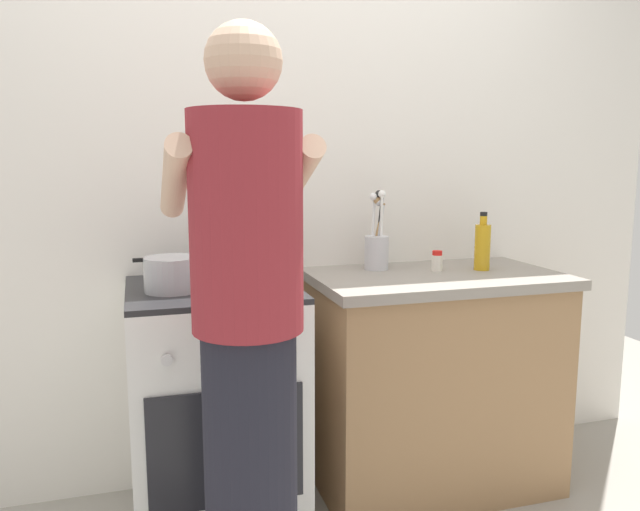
# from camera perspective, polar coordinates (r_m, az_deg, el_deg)

# --- Properties ---
(back_wall) EXTENTS (3.20, 0.10, 2.50)m
(back_wall) POSITION_cam_1_polar(r_m,az_deg,el_deg) (2.68, 0.73, 6.64)
(back_wall) COLOR silver
(back_wall) RESTS_ON ground
(countertop) EXTENTS (1.00, 0.60, 0.90)m
(countertop) POSITION_cam_1_polar(r_m,az_deg,el_deg) (2.65, 10.44, -11.22)
(countertop) COLOR #99724C
(countertop) RESTS_ON ground
(stove_range) EXTENTS (0.60, 0.62, 0.90)m
(stove_range) POSITION_cam_1_polar(r_m,az_deg,el_deg) (2.39, -9.67, -13.47)
(stove_range) COLOR white
(stove_range) RESTS_ON ground
(pot) EXTENTS (0.26, 0.19, 0.12)m
(pot) POSITION_cam_1_polar(r_m,az_deg,el_deg) (2.20, -13.51, -1.67)
(pot) COLOR #B2B2B7
(pot) RESTS_ON stove_range
(mixing_bowl) EXTENTS (0.28, 0.28, 0.10)m
(mixing_bowl) POSITION_cam_1_polar(r_m,az_deg,el_deg) (2.28, -6.55, -1.25)
(mixing_bowl) COLOR #B7B7BC
(mixing_bowl) RESTS_ON stove_range
(utensil_crock) EXTENTS (0.10, 0.10, 0.33)m
(utensil_crock) POSITION_cam_1_polar(r_m,az_deg,el_deg) (2.57, 5.29, 1.04)
(utensil_crock) COLOR silver
(utensil_crock) RESTS_ON countertop
(spice_bottle) EXTENTS (0.04, 0.04, 0.08)m
(spice_bottle) POSITION_cam_1_polar(r_m,az_deg,el_deg) (2.58, 10.77, -0.52)
(spice_bottle) COLOR silver
(spice_bottle) RESTS_ON countertop
(oil_bottle) EXTENTS (0.06, 0.06, 0.24)m
(oil_bottle) POSITION_cam_1_polar(r_m,az_deg,el_deg) (2.64, 14.79, 0.87)
(oil_bottle) COLOR gold
(oil_bottle) RESTS_ON countertop
(person) EXTENTS (0.41, 0.50, 1.70)m
(person) POSITION_cam_1_polar(r_m,az_deg,el_deg) (1.70, -6.65, -8.07)
(person) COLOR black
(person) RESTS_ON ground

